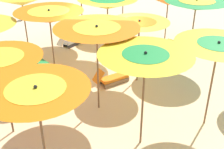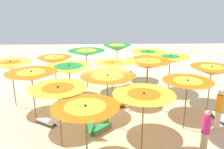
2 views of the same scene
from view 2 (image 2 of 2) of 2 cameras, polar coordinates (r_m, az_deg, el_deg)
The scene contains 25 objects.
ground at distance 11.97m, azimuth -0.58°, elevation -8.36°, with size 39.57×39.57×0.04m, color beige.
beach_umbrella_0 at distance 11.58m, azimuth 23.45°, elevation 0.83°, with size 1.95×1.95×2.41m.
beach_umbrella_1 at distance 12.84m, azimuth 14.23°, elevation 3.58°, with size 2.07×2.07×2.49m.
beach_umbrella_2 at distance 14.32m, azimuth 8.86°, elevation 4.91°, with size 2.10×2.10×2.41m.
beach_umbrella_3 at distance 16.40m, azimuth 1.27°, elevation 6.63°, with size 1.97×1.97×2.42m.
beach_umbrella_4 at distance 9.81m, azimuth 18.19°, elevation -2.40°, with size 2.03×2.03×2.22m.
beach_umbrella_5 at distance 11.37m, azimuth 8.88°, elevation 2.48°, with size 2.25×2.25×2.55m.
beach_umbrella_6 at distance 12.36m, azimuth 0.04°, elevation 2.22°, with size 1.90×1.90×2.16m.
beach_umbrella_7 at distance 14.27m, azimuth -6.32°, elevation 5.31°, with size 2.26×2.26×2.46m.
beach_umbrella_8 at distance 8.00m, azimuth 7.82°, elevation -6.15°, with size 2.16×2.16×2.26m.
beach_umbrella_9 at distance 9.51m, azimuth -1.11°, elevation -1.37°, with size 2.26×2.26×2.36m.
beach_umbrella_10 at distance 11.33m, azimuth -10.57°, elevation 1.19°, with size 2.28×2.28×2.32m.
beach_umbrella_11 at distance 13.86m, azimuth -14.01°, elevation 3.40°, with size 1.92×1.92×2.24m.
beach_umbrella_12 at distance 6.72m, azimuth -6.59°, elevation -9.35°, with size 1.97×1.97×2.39m.
beach_umbrella_13 at distance 8.23m, azimuth -13.20°, elevation -4.37°, with size 2.03×2.03×2.42m.
beach_umbrella_14 at distance 10.47m, azimuth -19.31°, elevation -0.39°, with size 2.17×2.17×2.39m.
beach_umbrella_15 at distance 12.55m, azimuth -23.75°, elevation 2.07°, with size 2.03×2.03×2.42m.
lounger_0 at distance 16.52m, azimuth 3.32°, elevation -0.28°, with size 0.86×1.33×0.57m.
lounger_1 at distance 10.67m, azimuth -15.57°, elevation -11.04°, with size 1.02×1.32×0.59m.
lounger_2 at distance 14.75m, azimuth -11.72°, elevation -2.81°, with size 1.12×0.98×0.59m.
lounger_3 at distance 11.70m, azimuth 25.50°, elevation -9.51°, with size 1.30×0.54×0.67m.
lounger_4 at distance 12.16m, azimuth 1.45°, elevation -6.79°, with size 1.22×1.04×0.63m.
lounger_5 at distance 9.80m, azimuth -3.22°, elevation -13.02°, with size 1.14×1.12×0.65m.
beachgoer_0 at distance 10.60m, azimuth 24.96°, elevation -7.77°, with size 0.30×0.30×1.80m.
beachgoer_1 at distance 8.96m, azimuth 22.18°, elevation -12.73°, with size 0.30×0.30×1.64m.
Camera 2 is at (-10.81, 0.27, 5.11)m, focal length 36.91 mm.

